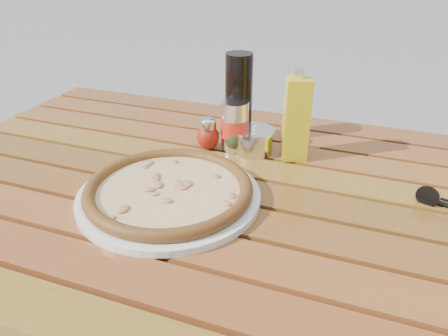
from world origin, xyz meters
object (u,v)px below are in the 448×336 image
(table, at_px, (221,215))
(oregano_shaker, at_px, (235,136))
(pepper_shaker, at_px, (208,134))
(parmesan_tin, at_px, (254,140))
(pizza, at_px, (169,189))
(olive_oil_cruet, at_px, (296,119))
(soda_can, at_px, (235,126))
(sunglasses, at_px, (445,202))
(plate, at_px, (169,196))
(dark_bottle, at_px, (239,99))

(table, xyz_separation_m, oregano_shaker, (-0.03, 0.17, 0.11))
(pepper_shaker, height_order, parmesan_tin, pepper_shaker)
(pizza, height_order, olive_oil_cruet, olive_oil_cruet)
(pizza, bearing_deg, oregano_shaker, 79.70)
(pepper_shaker, xyz_separation_m, soda_can, (0.06, 0.02, 0.02))
(table, distance_m, olive_oil_cruet, 0.28)
(pizza, relative_size, sunglasses, 3.03)
(pepper_shaker, bearing_deg, pizza, -85.91)
(pizza, distance_m, pepper_shaker, 0.24)
(plate, xyz_separation_m, olive_oil_cruet, (0.19, 0.27, 0.09))
(table, distance_m, plate, 0.14)
(parmesan_tin, relative_size, sunglasses, 1.08)
(olive_oil_cruet, bearing_deg, pepper_shaker, -172.54)
(soda_can, bearing_deg, olive_oil_cruet, 1.34)
(oregano_shaker, relative_size, olive_oil_cruet, 0.39)
(plate, distance_m, olive_oil_cruet, 0.34)
(table, height_order, dark_bottle, dark_bottle)
(plate, relative_size, olive_oil_cruet, 1.71)
(dark_bottle, bearing_deg, olive_oil_cruet, -16.65)
(table, bearing_deg, plate, -130.34)
(oregano_shaker, distance_m, soda_can, 0.02)
(pizza, xyz_separation_m, pepper_shaker, (-0.02, 0.24, 0.02))
(pizza, bearing_deg, sunglasses, 16.68)
(plate, relative_size, soda_can, 3.00)
(table, height_order, oregano_shaker, oregano_shaker)
(olive_oil_cruet, relative_size, parmesan_tin, 1.75)
(plate, distance_m, oregano_shaker, 0.26)
(dark_bottle, relative_size, parmesan_tin, 1.84)
(table, xyz_separation_m, sunglasses, (0.43, 0.06, 0.09))
(plate, height_order, pizza, pizza)
(soda_can, bearing_deg, sunglasses, -14.04)
(table, bearing_deg, soda_can, 100.21)
(pepper_shaker, distance_m, olive_oil_cruet, 0.21)
(table, xyz_separation_m, olive_oil_cruet, (0.11, 0.18, 0.17))
(table, relative_size, sunglasses, 12.66)
(plate, bearing_deg, parmesan_tin, 70.46)
(table, height_order, parmesan_tin, parmesan_tin)
(plate, relative_size, pizza, 1.07)
(pizza, bearing_deg, dark_bottle, 83.74)
(pizza, height_order, parmesan_tin, parmesan_tin)
(pepper_shaker, distance_m, dark_bottle, 0.11)
(oregano_shaker, relative_size, dark_bottle, 0.37)
(table, relative_size, dark_bottle, 6.36)
(dark_bottle, bearing_deg, plate, -96.26)
(pepper_shaker, height_order, sunglasses, pepper_shaker)
(pepper_shaker, height_order, oregano_shaker, same)
(dark_bottle, distance_m, parmesan_tin, 0.11)
(olive_oil_cruet, distance_m, sunglasses, 0.35)
(dark_bottle, distance_m, sunglasses, 0.51)
(pepper_shaker, bearing_deg, parmesan_tin, 9.70)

